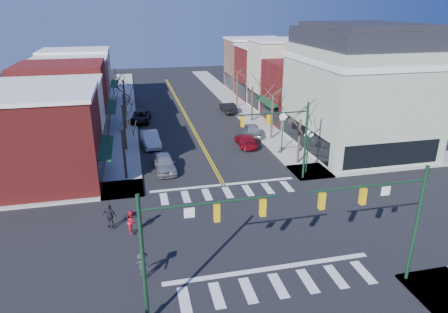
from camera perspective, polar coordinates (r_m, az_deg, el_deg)
ground at (r=28.95m, az=3.45°, el=-10.41°), size 160.00×160.00×0.00m
sidewalk_left at (r=46.17m, az=-14.21°, el=1.35°), size 3.50×70.00×0.15m
sidewalk_right at (r=48.84m, az=6.73°, el=2.93°), size 3.50×70.00×0.15m
bldg_left_brick_a at (r=37.99m, az=-24.99°, el=2.02°), size 10.00×8.50×8.00m
bldg_left_stucco_a at (r=45.37m, az=-23.18°, el=4.81°), size 10.00×7.00×7.50m
bldg_left_brick_b at (r=52.93m, az=-21.94°, el=7.66°), size 10.00×9.00×8.50m
bldg_left_tan at (r=61.00m, az=-20.87°, el=9.05°), size 10.00×7.50×7.80m
bldg_left_stucco_b at (r=68.54m, az=-20.15°, el=10.49°), size 10.00×8.00×8.20m
bldg_right_brick_a at (r=55.50m, az=11.57°, el=9.03°), size 10.00×8.50×8.00m
bldg_right_stucco at (r=62.33m, az=8.70°, el=11.42°), size 10.00×7.00×10.00m
bldg_right_brick_b at (r=69.38m, az=6.38°, el=11.85°), size 10.00×8.00×8.50m
bldg_right_tan at (r=76.86m, az=4.40°, el=12.98°), size 10.00×8.00×9.00m
victorian_corner at (r=45.72m, az=18.76°, el=9.27°), size 12.25×14.25×13.30m
traffic_mast_near_left at (r=19.33m, az=-6.11°, el=-11.49°), size 6.60×0.28×7.20m
traffic_mast_near_right at (r=23.12m, az=22.53°, el=-7.35°), size 6.60×0.28×7.20m
traffic_mast_far_right at (r=35.14m, az=8.93°, el=3.57°), size 6.60×0.28×7.20m
lamppost_corner at (r=37.66m, az=11.93°, el=1.76°), size 0.36×0.36×4.33m
lamppost_midblock at (r=43.34m, az=8.40°, el=4.52°), size 0.36×0.36×4.33m
tree_left_a at (r=36.91m, az=-14.04°, el=0.22°), size 0.24×0.24×4.76m
tree_left_b at (r=44.47m, az=-14.04°, el=3.94°), size 0.24×0.24×5.04m
tree_left_c at (r=52.25m, az=-14.00°, el=6.16°), size 0.24×0.24×4.55m
tree_left_d at (r=60.00m, az=-14.01°, el=8.19°), size 0.24×0.24×4.90m
tree_right_a at (r=40.10m, az=10.66°, el=2.04°), size 0.24×0.24×4.62m
tree_right_b at (r=47.11m, az=6.86°, el=5.45°), size 0.24×0.24×5.18m
tree_right_c at (r=54.50m, az=4.03°, el=7.48°), size 0.24×0.24×4.83m
tree_right_d at (r=61.99m, az=1.86°, el=9.23°), size 0.24×0.24×4.97m
car_left_near at (r=38.63m, az=-8.51°, el=-0.93°), size 2.15×4.84×1.62m
car_left_mid at (r=45.78m, az=-10.44°, el=2.48°), size 2.20×5.13×1.64m
car_left_far at (r=55.65m, az=-11.80°, el=5.56°), size 3.03×5.41×1.43m
car_right_near at (r=45.11m, az=3.16°, el=2.33°), size 2.05×4.72×1.35m
car_right_mid at (r=48.50m, az=3.88°, el=3.84°), size 2.29×4.99×1.66m
car_right_far at (r=59.42m, az=0.61°, el=7.00°), size 1.83×4.62×1.50m
pedestrian_red_b at (r=28.67m, az=-13.05°, el=-9.06°), size 0.63×0.80×1.64m
pedestrian_dark_a at (r=29.62m, az=-16.03°, el=-8.12°), size 1.15×0.91×1.82m
pedestrian_dark_b at (r=24.27m, az=-11.54°, el=-14.93°), size 1.25×1.13×1.68m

